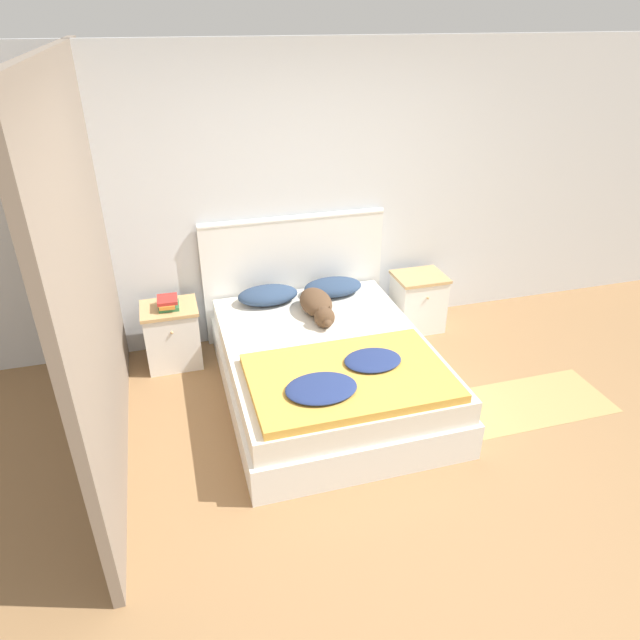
{
  "coord_description": "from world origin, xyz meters",
  "views": [
    {
      "loc": [
        -1.18,
        -2.59,
        2.74
      ],
      "look_at": [
        -0.09,
        1.21,
        0.56
      ],
      "focal_mm": 32.0,
      "sensor_mm": 36.0,
      "label": 1
    }
  ],
  "objects_px": {
    "nightstand_left": "(172,335)",
    "book_stack": "(168,303)",
    "nightstand_right": "(418,302)",
    "pillow_left": "(268,295)",
    "pillow_right": "(333,287)",
    "bed": "(327,369)",
    "dog": "(318,305)"
  },
  "relations": [
    {
      "from": "nightstand_right",
      "to": "pillow_left",
      "type": "xyz_separation_m",
      "value": [
        -1.44,
        0.01,
        0.26
      ]
    },
    {
      "from": "book_stack",
      "to": "pillow_right",
      "type": "bearing_deg",
      "value": 1.27
    },
    {
      "from": "bed",
      "to": "dog",
      "type": "relative_size",
      "value": 3.11
    },
    {
      "from": "nightstand_right",
      "to": "book_stack",
      "type": "xyz_separation_m",
      "value": [
        -2.29,
        -0.02,
        0.32
      ]
    },
    {
      "from": "nightstand_left",
      "to": "dog",
      "type": "relative_size",
      "value": 0.83
    },
    {
      "from": "bed",
      "to": "nightstand_right",
      "type": "relative_size",
      "value": 3.75
    },
    {
      "from": "nightstand_left",
      "to": "nightstand_right",
      "type": "relative_size",
      "value": 1.0
    },
    {
      "from": "nightstand_left",
      "to": "book_stack",
      "type": "distance_m",
      "value": 0.32
    },
    {
      "from": "bed",
      "to": "nightstand_left",
      "type": "height_order",
      "value": "nightstand_left"
    },
    {
      "from": "bed",
      "to": "nightstand_right",
      "type": "distance_m",
      "value": 1.4
    },
    {
      "from": "bed",
      "to": "pillow_right",
      "type": "height_order",
      "value": "pillow_right"
    },
    {
      "from": "bed",
      "to": "nightstand_right",
      "type": "height_order",
      "value": "nightstand_right"
    },
    {
      "from": "pillow_right",
      "to": "dog",
      "type": "distance_m",
      "value": 0.41
    },
    {
      "from": "pillow_left",
      "to": "nightstand_right",
      "type": "bearing_deg",
      "value": -0.58
    },
    {
      "from": "pillow_left",
      "to": "book_stack",
      "type": "distance_m",
      "value": 0.85
    },
    {
      "from": "dog",
      "to": "bed",
      "type": "bearing_deg",
      "value": -96.9
    },
    {
      "from": "book_stack",
      "to": "pillow_left",
      "type": "bearing_deg",
      "value": 2.17
    },
    {
      "from": "nightstand_left",
      "to": "book_stack",
      "type": "bearing_deg",
      "value": -88.22
    },
    {
      "from": "pillow_right",
      "to": "bed",
      "type": "bearing_deg",
      "value": -109.97
    },
    {
      "from": "pillow_left",
      "to": "pillow_right",
      "type": "relative_size",
      "value": 1.0
    },
    {
      "from": "pillow_left",
      "to": "book_stack",
      "type": "bearing_deg",
      "value": -177.83
    },
    {
      "from": "pillow_left",
      "to": "pillow_right",
      "type": "bearing_deg",
      "value": 0.0
    },
    {
      "from": "bed",
      "to": "pillow_right",
      "type": "bearing_deg",
      "value": 70.03
    },
    {
      "from": "pillow_right",
      "to": "book_stack",
      "type": "relative_size",
      "value": 2.31
    },
    {
      "from": "nightstand_right",
      "to": "pillow_right",
      "type": "distance_m",
      "value": 0.89
    },
    {
      "from": "bed",
      "to": "pillow_left",
      "type": "distance_m",
      "value": 0.92
    },
    {
      "from": "bed",
      "to": "book_stack",
      "type": "xyz_separation_m",
      "value": [
        -1.14,
        0.79,
        0.37
      ]
    },
    {
      "from": "dog",
      "to": "book_stack",
      "type": "distance_m",
      "value": 1.24
    },
    {
      "from": "book_stack",
      "to": "nightstand_right",
      "type": "bearing_deg",
      "value": 0.44
    },
    {
      "from": "nightstand_left",
      "to": "pillow_right",
      "type": "bearing_deg",
      "value": 0.58
    },
    {
      "from": "bed",
      "to": "dog",
      "type": "height_order",
      "value": "dog"
    },
    {
      "from": "bed",
      "to": "book_stack",
      "type": "relative_size",
      "value": 9.0
    }
  ]
}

